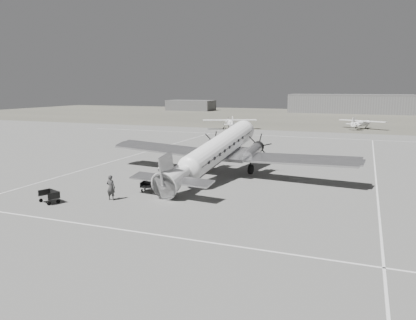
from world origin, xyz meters
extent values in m
plane|color=slate|center=(0.00, 0.00, 0.00)|extent=(260.00, 260.00, 0.00)
cube|color=silver|center=(0.00, -14.00, 0.01)|extent=(60.00, 0.15, 0.01)
cube|color=silver|center=(12.00, 0.00, 0.01)|extent=(0.15, 80.00, 0.01)
cube|color=silver|center=(-18.00, 10.00, 0.01)|extent=(0.15, 60.00, 0.01)
cube|color=silver|center=(0.00, 40.00, 0.01)|extent=(90.00, 0.15, 0.01)
cube|color=#59564B|center=(0.00, 95.00, 0.00)|extent=(260.00, 90.00, 0.01)
cube|color=#5E5E5E|center=(5.00, 120.00, 3.00)|extent=(42.00, 14.00, 6.00)
cube|color=#505050|center=(5.00, 120.00, 6.30)|extent=(42.00, 14.00, 0.60)
cube|color=#505050|center=(-55.00, 115.00, 2.00)|extent=(18.00, 10.00, 4.00)
imported|color=#323232|center=(-8.04, -8.34, 1.02)|extent=(0.77, 0.53, 2.05)
imported|color=silver|center=(-6.24, -3.36, 0.96)|extent=(1.09, 1.17, 1.91)
imported|color=#B0B1AE|center=(-6.22, -3.19, 0.80)|extent=(0.70, 0.89, 1.60)
camera|label=1|loc=(10.66, -34.94, 8.90)|focal=35.00mm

